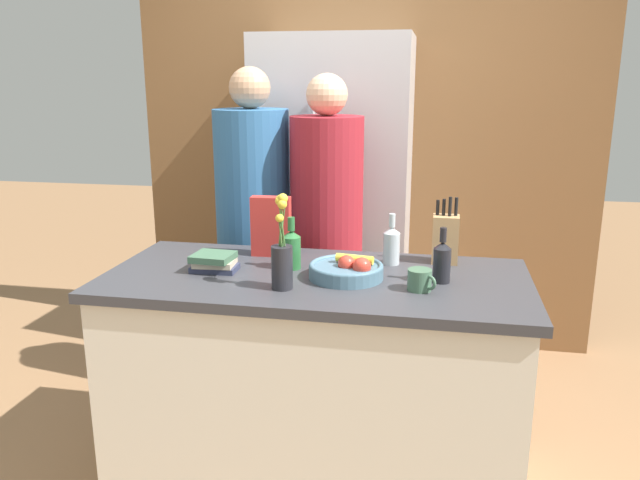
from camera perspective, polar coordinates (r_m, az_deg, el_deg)
ground_plane at (r=2.92m, az=-0.38°, el=-20.99°), size 14.00×14.00×0.00m
kitchen_island at (r=2.67m, az=-0.40°, el=-12.78°), size 1.69×0.78×0.93m
back_wall_wood at (r=4.01m, az=4.17°, el=8.87°), size 2.89×0.12×2.60m
refrigerator at (r=3.72m, az=1.31°, el=3.27°), size 0.88×0.63×1.93m
fruit_bowl at (r=2.44m, az=2.51°, el=-2.69°), size 0.29×0.29×0.10m
knife_block at (r=2.69m, az=11.39°, el=0.15°), size 0.11×0.09×0.28m
flower_vase at (r=2.30m, az=-3.51°, el=-1.46°), size 0.08×0.08×0.36m
cereal_box at (r=2.74m, az=-4.50°, el=1.25°), size 0.17×0.07×0.26m
coffee_mug at (r=2.33m, az=9.14°, el=-3.63°), size 0.11×0.10×0.08m
book_stack at (r=2.57m, az=-9.65°, el=-2.01°), size 0.19×0.16×0.07m
bottle_oil at (r=2.63m, az=6.55°, el=-0.40°), size 0.07×0.07×0.22m
bottle_vinegar at (r=2.56m, az=-2.62°, el=-0.77°), size 0.08×0.08×0.22m
bottle_wine at (r=2.43m, az=11.09°, el=-1.88°), size 0.07×0.07×0.22m
person_at_sink at (r=3.24m, az=-6.12°, el=1.73°), size 0.38×0.38×1.75m
person_in_blue at (r=3.12m, az=0.60°, el=1.05°), size 0.36×0.36×1.72m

